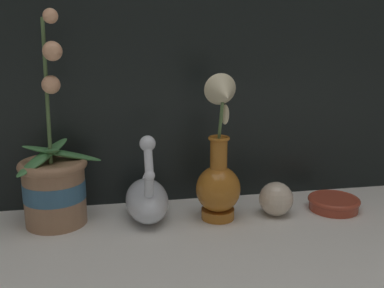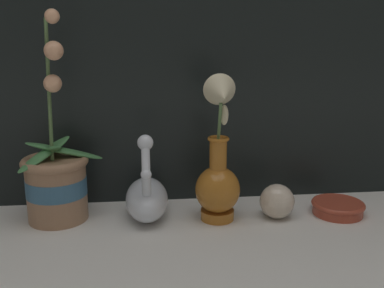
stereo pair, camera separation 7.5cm
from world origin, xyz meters
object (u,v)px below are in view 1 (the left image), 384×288
Objects in this scene: blue_vase at (219,170)px; glass_sphere at (276,199)px; orchid_potted_plant at (54,182)px; swan_figurine at (147,197)px; amber_dish at (334,203)px.

glass_sphere is at bearing 0.38° from blue_vase.
blue_vase reaches higher than glass_sphere.
orchid_potted_plant reaches higher than glass_sphere.
swan_figurine is at bearing 167.04° from blue_vase.
orchid_potted_plant is at bearing 174.82° from glass_sphere.
swan_figurine reaches higher than glass_sphere.
swan_figurine is 0.30m from glass_sphere.
orchid_potted_plant is 0.36m from blue_vase.
glass_sphere is 0.65× the size of amber_dish.
orchid_potted_plant is 5.83× the size of glass_sphere.
orchid_potted_plant is 1.39× the size of blue_vase.
blue_vase is 4.19× the size of glass_sphere.
blue_vase is at bearing -12.96° from swan_figurine.
blue_vase is at bearing -179.62° from glass_sphere.
orchid_potted_plant is at bearing 176.49° from amber_dish.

